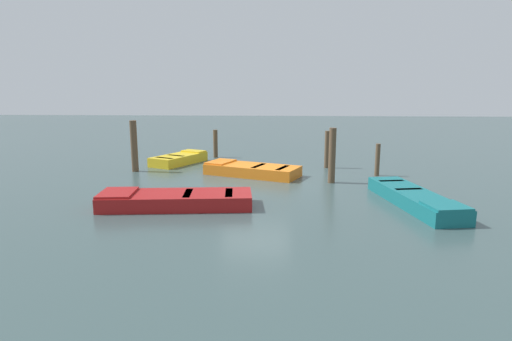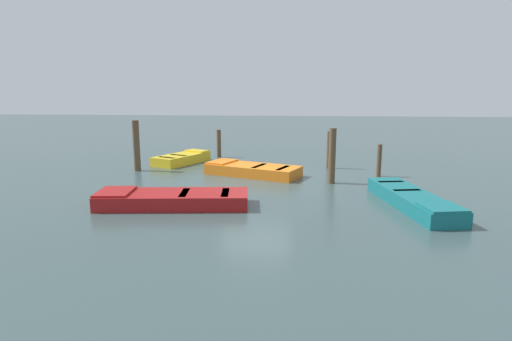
{
  "view_description": "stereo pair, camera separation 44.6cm",
  "coord_description": "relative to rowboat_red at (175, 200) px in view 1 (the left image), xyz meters",
  "views": [
    {
      "loc": [
        -0.91,
        14.71,
        3.19
      ],
      "look_at": [
        0.0,
        0.0,
        0.35
      ],
      "focal_mm": 28.97,
      "sensor_mm": 36.0,
      "label": 1
    },
    {
      "loc": [
        -1.35,
        14.68,
        3.19
      ],
      "look_at": [
        0.0,
        0.0,
        0.35
      ],
      "focal_mm": 28.97,
      "sensor_mm": 36.0,
      "label": 2
    }
  ],
  "objects": [
    {
      "name": "rowboat_red",
      "position": [
        0.0,
        0.0,
        0.0
      ],
      "size": [
        4.28,
        1.78,
        0.46
      ],
      "rotation": [
        0.0,
        0.0,
        0.11
      ],
      "color": "maroon",
      "rests_on": "ground_plane"
    },
    {
      "name": "mooring_piling_far_right",
      "position": [
        -4.72,
        -3.43,
        0.75
      ],
      "size": [
        0.24,
        0.24,
        1.94
      ],
      "primitive_type": "cylinder",
      "color": "brown",
      "rests_on": "ground_plane"
    },
    {
      "name": "mooring_piling_near_right",
      "position": [
        2.95,
        -5.06,
        0.81
      ],
      "size": [
        0.27,
        0.27,
        2.05
      ],
      "primitive_type": "cylinder",
      "color": "brown",
      "rests_on": "ground_plane"
    },
    {
      "name": "rowboat_orange",
      "position": [
        -1.8,
        -4.56,
        0.0
      ],
      "size": [
        3.84,
        2.62,
        0.46
      ],
      "rotation": [
        0.0,
        0.0,
        5.9
      ],
      "color": "orange",
      "rests_on": "ground_plane"
    },
    {
      "name": "rowboat_teal",
      "position": [
        -6.7,
        -0.57,
        0.0
      ],
      "size": [
        1.75,
        4.23,
        0.46
      ],
      "rotation": [
        0.0,
        0.0,
        1.75
      ],
      "color": "#14666B",
      "rests_on": "ground_plane"
    },
    {
      "name": "mooring_piling_mid_right",
      "position": [
        -4.85,
        -6.34,
        0.56
      ],
      "size": [
        0.18,
        0.18,
        1.56
      ],
      "primitive_type": "cylinder",
      "color": "brown",
      "rests_on": "ground_plane"
    },
    {
      "name": "mooring_piling_near_left",
      "position": [
        0.27,
        -8.83,
        0.46
      ],
      "size": [
        0.21,
        0.21,
        1.35
      ],
      "primitive_type": "cylinder",
      "color": "brown",
      "rests_on": "ground_plane"
    },
    {
      "name": "mooring_piling_mid_left",
      "position": [
        -6.6,
        -4.78,
        0.4
      ],
      "size": [
        0.18,
        0.18,
        1.23
      ],
      "primitive_type": "cylinder",
      "color": "brown",
      "rests_on": "ground_plane"
    },
    {
      "name": "rowboat_yellow",
      "position": [
        1.61,
        -6.97,
        0.0
      ],
      "size": [
        2.23,
        2.99,
        0.46
      ],
      "rotation": [
        0.0,
        0.0,
        4.27
      ],
      "color": "gold",
      "rests_on": "ground_plane"
    },
    {
      "name": "ground_plane",
      "position": [
        -2.03,
        -3.72,
        -0.22
      ],
      "size": [
        80.0,
        80.0,
        0.0
      ],
      "primitive_type": "plane",
      "color": "#384C4C"
    }
  ]
}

